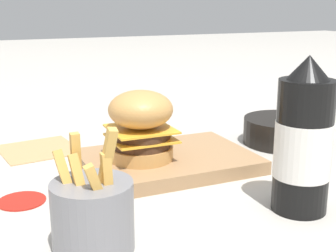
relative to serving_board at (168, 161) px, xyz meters
The scene contains 9 objects.
ground_plane 0.03m from the serving_board, 51.05° to the right, with size 6.00×6.00×0.00m, color #B7B2A8.
serving_board is the anchor object (origin of this frame).
burger 0.08m from the serving_board, behind, with size 0.10×0.10×0.11m.
ketchup_bottle 0.25m from the serving_board, 67.08° to the right, with size 0.07×0.07×0.21m.
fries_basket 0.28m from the serving_board, 131.24° to the right, with size 0.09×0.09×0.14m.
side_bowl 0.27m from the serving_board, ahead, with size 0.15×0.15×0.05m.
spoon 0.24m from the serving_board, 85.07° to the left, with size 0.11×0.15×0.01m.
ketchup_puddle 0.25m from the serving_board, 169.62° to the right, with size 0.07×0.07×0.00m.
parchment_square 0.26m from the serving_board, 134.49° to the left, with size 0.15×0.15×0.00m.
Camera 1 is at (-0.32, -0.66, 0.27)m, focal length 50.00 mm.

